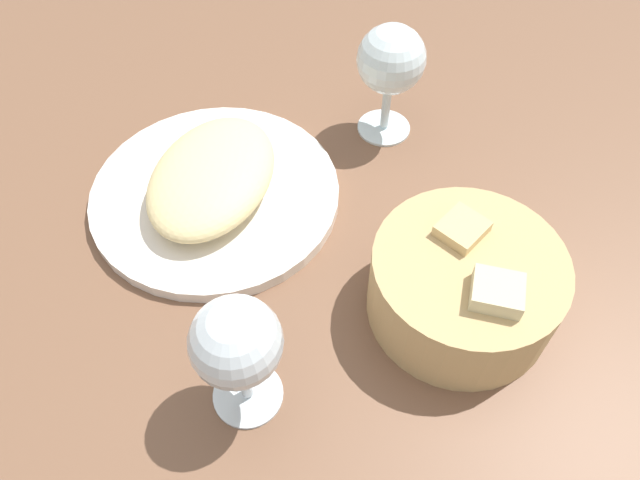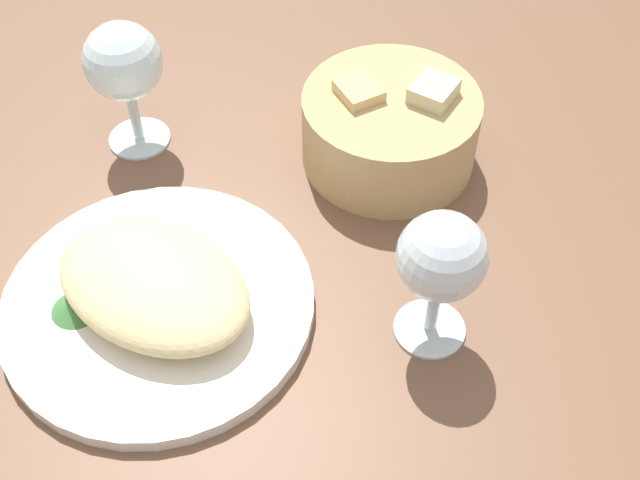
% 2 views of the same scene
% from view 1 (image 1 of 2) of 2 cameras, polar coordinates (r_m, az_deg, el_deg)
% --- Properties ---
extents(ground_plane, '(1.40, 1.40, 0.02)m').
position_cam_1_polar(ground_plane, '(0.61, -1.14, -2.41)').
color(ground_plane, brown).
extents(plate, '(0.26, 0.26, 0.01)m').
position_cam_1_polar(plate, '(0.65, -9.94, 4.30)').
color(plate, white).
rests_on(plate, ground_plane).
extents(omelette, '(0.21, 0.17, 0.04)m').
position_cam_1_polar(omelette, '(0.63, -10.29, 5.98)').
color(omelette, beige).
rests_on(omelette, plate).
extents(lettuce_garnish, '(0.04, 0.04, 0.01)m').
position_cam_1_polar(lettuce_garnish, '(0.69, -12.14, 8.68)').
color(lettuce_garnish, '#407C3C').
rests_on(lettuce_garnish, plate).
extents(bread_basket, '(0.17, 0.17, 0.09)m').
position_cam_1_polar(bread_basket, '(0.55, 13.37, -4.14)').
color(bread_basket, tan).
rests_on(bread_basket, ground_plane).
extents(wine_glass_near, '(0.07, 0.07, 0.13)m').
position_cam_1_polar(wine_glass_near, '(0.45, -8.03, -9.91)').
color(wine_glass_near, silver).
rests_on(wine_glass_near, ground_plane).
extents(wine_glass_far, '(0.07, 0.07, 0.13)m').
position_cam_1_polar(wine_glass_far, '(0.67, 6.60, 16.22)').
color(wine_glass_far, silver).
rests_on(wine_glass_far, ground_plane).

